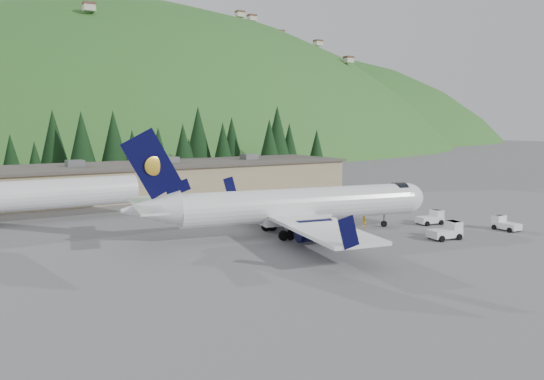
{
  "coord_description": "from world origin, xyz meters",
  "views": [
    {
      "loc": [
        -31.67,
        -45.06,
        11.56
      ],
      "look_at": [
        0.0,
        6.0,
        4.0
      ],
      "focal_mm": 35.0,
      "sensor_mm": 36.0,
      "label": 1
    }
  ],
  "objects_px": {
    "ramp_worker": "(364,219)",
    "second_airliner": "(16,195)",
    "airliner": "(293,206)",
    "baggage_tug_b": "(432,218)",
    "baggage_tug_c": "(504,224)",
    "terminal_building": "(141,179)",
    "baggage_tug_a": "(447,231)"
  },
  "relations": [
    {
      "from": "ramp_worker",
      "to": "second_airliner",
      "type": "bearing_deg",
      "value": -75.46
    },
    {
      "from": "airliner",
      "to": "ramp_worker",
      "type": "distance_m",
      "value": 9.34
    },
    {
      "from": "baggage_tug_b",
      "to": "baggage_tug_c",
      "type": "bearing_deg",
      "value": -50.48
    },
    {
      "from": "second_airliner",
      "to": "baggage_tug_b",
      "type": "distance_m",
      "value": 48.16
    },
    {
      "from": "second_airliner",
      "to": "terminal_building",
      "type": "relative_size",
      "value": 0.39
    },
    {
      "from": "baggage_tug_c",
      "to": "baggage_tug_b",
      "type": "bearing_deg",
      "value": 34.1
    },
    {
      "from": "baggage_tug_a",
      "to": "terminal_building",
      "type": "height_order",
      "value": "terminal_building"
    },
    {
      "from": "second_airliner",
      "to": "terminal_building",
      "type": "height_order",
      "value": "second_airliner"
    },
    {
      "from": "baggage_tug_b",
      "to": "ramp_worker",
      "type": "height_order",
      "value": "ramp_worker"
    },
    {
      "from": "baggage_tug_b",
      "to": "baggage_tug_a",
      "type": "bearing_deg",
      "value": -120.12
    },
    {
      "from": "airliner",
      "to": "baggage_tug_b",
      "type": "xyz_separation_m",
      "value": [
        16.79,
        -3.72,
        -2.25
      ]
    },
    {
      "from": "airliner",
      "to": "terminal_building",
      "type": "xyz_separation_m",
      "value": [
        -4.04,
        37.82,
        -0.36
      ]
    },
    {
      "from": "baggage_tug_b",
      "to": "terminal_building",
      "type": "bearing_deg",
      "value": 124.2
    },
    {
      "from": "baggage_tug_a",
      "to": "ramp_worker",
      "type": "xyz_separation_m",
      "value": [
        -2.82,
        9.27,
        0.13
      ]
    },
    {
      "from": "second_airliner",
      "to": "ramp_worker",
      "type": "bearing_deg",
      "value": -34.4
    },
    {
      "from": "airliner",
      "to": "ramp_worker",
      "type": "bearing_deg",
      "value": 5.74
    },
    {
      "from": "baggage_tug_c",
      "to": "terminal_building",
      "type": "height_order",
      "value": "terminal_building"
    },
    {
      "from": "baggage_tug_b",
      "to": "ramp_worker",
      "type": "xyz_separation_m",
      "value": [
        -7.72,
        2.93,
        0.19
      ]
    },
    {
      "from": "baggage_tug_a",
      "to": "ramp_worker",
      "type": "height_order",
      "value": "ramp_worker"
    },
    {
      "from": "baggage_tug_c",
      "to": "terminal_building",
      "type": "distance_m",
      "value": 54.19
    },
    {
      "from": "baggage_tug_b",
      "to": "terminal_building",
      "type": "height_order",
      "value": "terminal_building"
    },
    {
      "from": "airliner",
      "to": "terminal_building",
      "type": "bearing_deg",
      "value": 106.86
    },
    {
      "from": "second_airliner",
      "to": "terminal_building",
      "type": "xyz_separation_m",
      "value": [
        19.91,
        16.0,
        -0.7
      ]
    },
    {
      "from": "baggage_tug_a",
      "to": "ramp_worker",
      "type": "distance_m",
      "value": 9.69
    },
    {
      "from": "airliner",
      "to": "baggage_tug_b",
      "type": "bearing_deg",
      "value": -1.74
    },
    {
      "from": "airliner",
      "to": "terminal_building",
      "type": "height_order",
      "value": "airliner"
    },
    {
      "from": "ramp_worker",
      "to": "terminal_building",
      "type": "bearing_deg",
      "value": -112.3
    },
    {
      "from": "baggage_tug_b",
      "to": "ramp_worker",
      "type": "bearing_deg",
      "value": 166.81
    },
    {
      "from": "airliner",
      "to": "baggage_tug_a",
      "type": "bearing_deg",
      "value": -29.49
    },
    {
      "from": "airliner",
      "to": "baggage_tug_c",
      "type": "xyz_separation_m",
      "value": [
        20.87,
        -10.27,
        -2.29
      ]
    },
    {
      "from": "second_airliner",
      "to": "baggage_tug_c",
      "type": "bearing_deg",
      "value": -35.59
    },
    {
      "from": "baggage_tug_c",
      "to": "terminal_building",
      "type": "relative_size",
      "value": 0.04
    }
  ]
}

